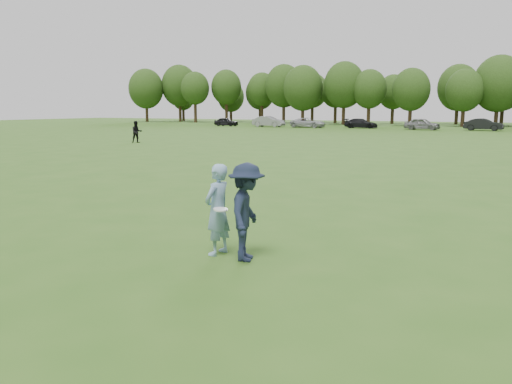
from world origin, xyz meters
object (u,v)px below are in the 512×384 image
car_a (226,122)px  car_e (422,124)px  car_d (361,123)px  car_f (484,125)px  car_c (308,123)px  car_b (269,122)px  thrower (217,210)px  defender (247,212)px  player_far_a (137,132)px

car_a → car_e: 29.41m
car_d → car_f: 15.60m
car_e → car_c: bearing=94.2°
car_b → car_e: (21.88, -0.16, -0.04)m
thrower → car_b: (-27.25, 59.12, -0.09)m
car_c → car_a: bearing=91.2°
thrower → car_c: 62.87m
defender → car_e: (-6.03, 59.03, -0.16)m
car_b → car_f: bearing=-87.5°
defender → player_far_a: defender is taller
thrower → car_d: (-13.83, 60.79, -0.22)m
player_far_a → car_d: bearing=24.1°
car_f → car_d: bearing=92.9°
defender → car_d: 62.56m
thrower → car_c: (-21.05, 59.24, -0.18)m
car_f → car_e: bearing=104.6°
thrower → defender: size_ratio=0.97×
player_far_a → car_f: player_far_a is taller
defender → car_c: bearing=3.0°
player_far_a → car_e: (16.71, 35.28, -0.13)m
defender → car_d: (-14.50, 60.86, -0.25)m
defender → player_far_a: 32.88m
car_b → car_d: car_b is taller
thrower → defender: 0.67m
car_a → car_c: bearing=-87.4°
player_far_a → car_f: bearing=3.4°
car_d → car_f: bearing=-92.0°
car_a → car_f: car_f is taller
car_a → car_f: (36.52, 0.56, 0.09)m
car_c → car_e: bearing=-88.5°
car_a → car_d: size_ratio=0.84×
car_f → player_far_a: bearing=152.2°
defender → car_f: 60.19m
car_c → car_f: bearing=-85.4°
car_f → car_c: bearing=97.6°
thrower → car_b: bearing=-150.0°
car_c → car_b: bearing=93.6°
car_c → thrower: bearing=-158.0°
thrower → car_a: bearing=-144.4°
thrower → car_f: (1.75, 60.11, -0.13)m
player_far_a → car_b: bearing=44.9°
car_a → car_d: (20.94, 1.24, 0.01)m
defender → car_a: defender is taller
car_b → defender: bearing=-154.2°
car_c → car_f: car_f is taller
car_c → car_e: (15.68, -0.28, 0.05)m
thrower → car_b: size_ratio=0.37×
player_far_a → car_a: (-12.69, 35.87, -0.22)m
thrower → car_d: thrower is taller
car_a → car_b: bearing=-89.4°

